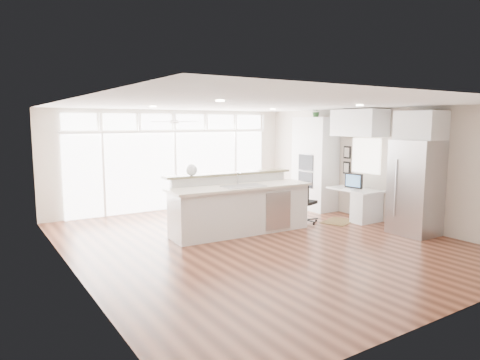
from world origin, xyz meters
TOP-DOWN VIEW (x-y plane):
  - floor at (0.00, 0.00)m, footprint 7.00×8.00m
  - ceiling at (0.00, 0.00)m, footprint 7.00×8.00m
  - wall_back at (0.00, 4.00)m, footprint 7.00×0.04m
  - wall_front at (0.00, -4.00)m, footprint 7.00×0.04m
  - wall_left at (-3.50, 0.00)m, footprint 0.04×8.00m
  - wall_right at (3.50, 0.00)m, footprint 0.04×8.00m
  - glass_wall at (0.00, 3.94)m, footprint 5.80×0.06m
  - transom_row at (0.00, 3.94)m, footprint 5.90×0.06m
  - desk_window at (3.46, 0.30)m, footprint 0.04×0.85m
  - ceiling_fan at (-0.50, 2.80)m, footprint 1.16×1.16m
  - recessed_lights at (0.00, 0.20)m, footprint 3.40×3.00m
  - oven_cabinet at (3.17, 1.80)m, footprint 0.64×1.20m
  - desk_nook at (3.13, 0.30)m, footprint 0.72×1.30m
  - upper_cabinets at (3.17, 0.30)m, footprint 0.64×1.30m
  - refrigerator at (3.11, -1.35)m, footprint 0.76×0.90m
  - fridge_cabinet at (3.17, -1.35)m, footprint 0.64×0.90m
  - framed_photos at (3.46, 0.92)m, footprint 0.06×0.22m
  - kitchen_island at (0.07, 0.75)m, footprint 3.22×1.35m
  - rug at (2.59, 0.33)m, footprint 0.99×0.84m
  - office_chair at (1.86, 0.70)m, footprint 0.66×0.63m
  - fishbowl at (-0.86, 1.19)m, footprint 0.29×0.29m
  - monitor at (3.05, 0.30)m, footprint 0.14×0.49m
  - keyboard at (2.88, 0.30)m, footprint 0.12×0.29m
  - potted_plant at (3.17, 1.80)m, footprint 0.30×0.33m

SIDE VIEW (x-z plane):
  - floor at x=0.00m, z-range -0.02..0.00m
  - rug at x=2.59m, z-range 0.00..0.01m
  - desk_nook at x=3.13m, z-range 0.00..0.76m
  - office_chair at x=1.86m, z-range 0.00..1.01m
  - kitchen_island at x=0.07m, z-range 0.00..1.26m
  - keyboard at x=2.88m, z-range 0.76..0.77m
  - monitor at x=3.05m, z-range 0.76..1.16m
  - refrigerator at x=3.11m, z-range 0.00..2.00m
  - glass_wall at x=0.00m, z-range 0.01..2.09m
  - oven_cabinet at x=3.17m, z-range 0.00..2.50m
  - wall_back at x=0.00m, z-range 0.00..2.70m
  - wall_front at x=0.00m, z-range 0.00..2.70m
  - wall_left at x=-3.50m, z-range 0.00..2.70m
  - wall_right at x=3.50m, z-range 0.00..2.70m
  - fishbowl at x=-0.86m, z-range 1.26..1.50m
  - framed_photos at x=3.46m, z-range 1.00..1.80m
  - desk_window at x=3.46m, z-range 1.12..1.98m
  - fridge_cabinet at x=3.17m, z-range 2.00..2.60m
  - upper_cabinets at x=3.17m, z-range 2.03..2.67m
  - transom_row at x=0.00m, z-range 2.18..2.58m
  - ceiling_fan at x=-0.50m, z-range 2.32..2.64m
  - potted_plant at x=3.17m, z-range 2.50..2.75m
  - recessed_lights at x=0.00m, z-range 2.67..2.69m
  - ceiling at x=0.00m, z-range 2.69..2.71m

